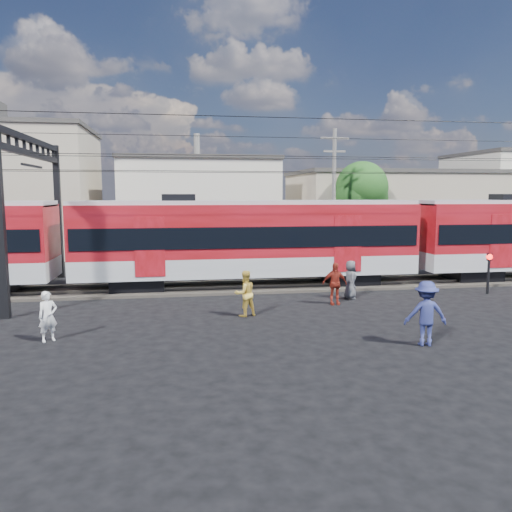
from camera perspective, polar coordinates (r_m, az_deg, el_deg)
The scene contains 16 objects.
ground at distance 16.50m, azimuth 4.70°, elevation -8.72°, with size 120.00×120.00×0.00m, color black.
track_bed at distance 24.12m, azimuth 0.16°, elevation -3.45°, with size 70.00×3.40×0.12m, color #2D2823.
rail_near at distance 23.37m, azimuth 0.46°, elevation -3.50°, with size 70.00×0.12×0.12m, color #59544C.
rail_far at distance 24.83m, azimuth -0.11°, elevation -2.86°, with size 70.00×0.12×0.12m, color #59544C.
commuter_train at distance 23.76m, azimuth -0.50°, elevation 2.09°, with size 50.30×3.08×4.17m.
catenary at distance 23.90m, azimuth -20.99°, elevation 8.21°, with size 70.00×9.30×7.52m.
building_midwest at distance 42.45m, azimuth -6.69°, elevation 5.99°, with size 12.24×12.24×7.30m.
building_mideast at distance 43.26m, azimuth 15.28°, elevation 5.14°, with size 16.32×10.20×6.30m.
utility_pole_mid at distance 31.95m, azimuth 8.87°, elevation 7.14°, with size 1.80×0.24×8.50m.
tree_near at distance 35.93m, azimuth 12.22°, elevation 7.27°, with size 3.82×3.64×6.72m.
pedestrian_a at distance 16.60m, azimuth -22.69°, elevation -6.38°, with size 0.57×0.37×1.56m, color white.
pedestrian_b at distance 18.40m, azimuth -1.27°, elevation -4.30°, with size 0.83×0.64×1.70m, color gold.
pedestrian_c at distance 15.73m, azimuth 18.84°, elevation -6.23°, with size 1.25×0.72×1.94m, color navy.
pedestrian_d at distance 20.55m, azimuth 8.98°, elevation -3.13°, with size 1.01×0.42×1.72m, color maroon.
pedestrian_e at distance 21.79m, azimuth 10.74°, elevation -2.68°, with size 0.81×0.53×1.65m, color #48494D.
crossing_signal at distance 24.68m, azimuth 25.07°, elevation -1.01°, with size 0.27×0.27×1.85m.
Camera 1 is at (-3.82, -15.40, 4.52)m, focal length 35.00 mm.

